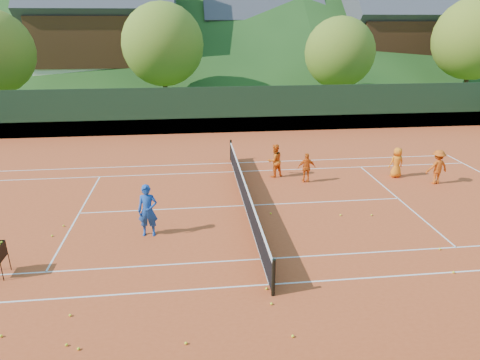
{
  "coord_description": "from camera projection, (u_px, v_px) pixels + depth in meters",
  "views": [
    {
      "loc": [
        -1.98,
        -15.47,
        6.91
      ],
      "look_at": [
        -0.2,
        0.0,
        1.12
      ],
      "focal_mm": 32.0,
      "sensor_mm": 36.0,
      "label": 1
    }
  ],
  "objects": [
    {
      "name": "tennis_ball_13",
      "position": [
        1.0,
        336.0,
        9.92
      ],
      "size": [
        0.07,
        0.07,
        0.07
      ],
      "primitive_type": "sphere",
      "color": "#DFF428",
      "rests_on": "clay_court"
    },
    {
      "name": "tennis_ball_18",
      "position": [
        78.0,
        349.0,
        9.53
      ],
      "size": [
        0.07,
        0.07,
        0.07
      ],
      "primitive_type": "sphere",
      "color": "#DFF428",
      "rests_on": "clay_court"
    },
    {
      "name": "tennis_ball_17",
      "position": [
        52.0,
        236.0,
        14.55
      ],
      "size": [
        0.07,
        0.07,
        0.07
      ],
      "primitive_type": "sphere",
      "color": "#DFF428",
      "rests_on": "clay_court"
    },
    {
      "name": "tennis_ball_1",
      "position": [
        267.0,
        289.0,
        11.68
      ],
      "size": [
        0.07,
        0.07,
        0.07
      ],
      "primitive_type": "sphere",
      "color": "#DFF428",
      "rests_on": "clay_court"
    },
    {
      "name": "student_a",
      "position": [
        275.0,
        161.0,
        19.95
      ],
      "size": [
        0.94,
        0.85,
        1.57
      ],
      "primitive_type": "imported",
      "rotation": [
        0.0,
        0.0,
        3.55
      ],
      "color": "orange",
      "rests_on": "clay_court"
    },
    {
      "name": "perimeter_fence",
      "position": [
        245.0,
        176.0,
        16.59
      ],
      "size": [
        40.4,
        24.24,
        3.0
      ],
      "color": "black",
      "rests_on": "clay_court"
    },
    {
      "name": "tennis_ball_4",
      "position": [
        454.0,
        272.0,
        12.44
      ],
      "size": [
        0.07,
        0.07,
        0.07
      ],
      "primitive_type": "sphere",
      "color": "#DFF428",
      "rests_on": "clay_court"
    },
    {
      "name": "clay_court",
      "position": [
        245.0,
        206.0,
        17.03
      ],
      "size": [
        40.0,
        24.0,
        0.02
      ],
      "primitive_type": "cube",
      "color": "#B4421D",
      "rests_on": "ground"
    },
    {
      "name": "coach",
      "position": [
        148.0,
        211.0,
        14.38
      ],
      "size": [
        0.7,
        0.49,
        1.82
      ],
      "primitive_type": "imported",
      "rotation": [
        0.0,
        0.0,
        -0.08
      ],
      "color": "#18439D",
      "rests_on": "clay_court"
    },
    {
      "name": "chalet_left",
      "position": [
        106.0,
        35.0,
        41.93
      ],
      "size": [
        13.8,
        9.93,
        12.92
      ],
      "color": "beige",
      "rests_on": "ground"
    },
    {
      "name": "student_d",
      "position": [
        437.0,
        167.0,
        19.09
      ],
      "size": [
        1.07,
        0.69,
        1.57
      ],
      "primitive_type": "imported",
      "rotation": [
        0.0,
        0.0,
        3.25
      ],
      "color": "#CA5011",
      "rests_on": "clay_court"
    },
    {
      "name": "tree_c",
      "position": [
        339.0,
        53.0,
        34.21
      ],
      "size": [
        5.6,
        5.6,
        7.35
      ],
      "color": "#3E2618",
      "rests_on": "ground"
    },
    {
      "name": "tennis_ball_6",
      "position": [
        293.0,
        336.0,
        9.91
      ],
      "size": [
        0.07,
        0.07,
        0.07
      ],
      "primitive_type": "sphere",
      "color": "#DFF428",
      "rests_on": "clay_court"
    },
    {
      "name": "tree_b",
      "position": [
        163.0,
        45.0,
        33.41
      ],
      "size": [
        6.4,
        6.4,
        8.4
      ],
      "color": "#3F2719",
      "rests_on": "ground"
    },
    {
      "name": "tennis_ball_19",
      "position": [
        186.0,
        343.0,
        9.7
      ],
      "size": [
        0.07,
        0.07,
        0.07
      ],
      "primitive_type": "sphere",
      "color": "#DFF428",
      "rests_on": "clay_court"
    },
    {
      "name": "student_c",
      "position": [
        397.0,
        162.0,
        19.92
      ],
      "size": [
        0.75,
        0.54,
        1.42
      ],
      "primitive_type": "imported",
      "rotation": [
        0.0,
        0.0,
        3.28
      ],
      "color": "orange",
      "rests_on": "clay_court"
    },
    {
      "name": "chalet_right",
      "position": [
        397.0,
        38.0,
        45.27
      ],
      "size": [
        11.5,
        8.82,
        11.91
      ],
      "color": "beige",
      "rests_on": "ground"
    },
    {
      "name": "tennis_ball_9",
      "position": [
        271.0,
        213.0,
        16.24
      ],
      "size": [
        0.07,
        0.07,
        0.07
      ],
      "primitive_type": "sphere",
      "color": "#DFF428",
      "rests_on": "clay_court"
    },
    {
      "name": "tennis_ball_3",
      "position": [
        70.0,
        315.0,
        10.62
      ],
      "size": [
        0.07,
        0.07,
        0.07
      ],
      "primitive_type": "sphere",
      "color": "#DFF428",
      "rests_on": "clay_court"
    },
    {
      "name": "tennis_ball_20",
      "position": [
        271.0,
        304.0,
        11.05
      ],
      "size": [
        0.07,
        0.07,
        0.07
      ],
      "primitive_type": "sphere",
      "color": "#DFF428",
      "rests_on": "clay_court"
    },
    {
      "name": "tennis_ball_12",
      "position": [
        372.0,
        215.0,
        16.12
      ],
      "size": [
        0.07,
        0.07,
        0.07
      ],
      "primitive_type": "sphere",
      "color": "#DFF428",
      "rests_on": "clay_court"
    },
    {
      "name": "tree_d",
      "position": [
        474.0,
        39.0,
        36.08
      ],
      "size": [
        6.8,
        6.8,
        8.93
      ],
      "color": "#3E2519",
      "rests_on": "ground"
    },
    {
      "name": "tennis_ball_2",
      "position": [
        66.0,
        345.0,
        9.65
      ],
      "size": [
        0.07,
        0.07,
        0.07
      ],
      "primitive_type": "sphere",
      "color": "#DFF428",
      "rests_on": "clay_court"
    },
    {
      "name": "tennis_ball_0",
      "position": [
        341.0,
        215.0,
        16.11
      ],
      "size": [
        0.07,
        0.07,
        0.07
      ],
      "primitive_type": "sphere",
      "color": "#DFF428",
      "rests_on": "clay_court"
    },
    {
      "name": "tennis_ball_8",
      "position": [
        440.0,
        249.0,
        13.71
      ],
      "size": [
        0.07,
        0.07,
        0.07
      ],
      "primitive_type": "sphere",
      "color": "#DFF428",
      "rests_on": "clay_court"
    },
    {
      "name": "court_lines",
      "position": [
        245.0,
        205.0,
        17.02
      ],
      "size": [
        23.83,
        11.03,
        0.0
      ],
      "color": "white",
      "rests_on": "clay_court"
    },
    {
      "name": "student_b",
      "position": [
        307.0,
        168.0,
        19.28
      ],
      "size": [
        0.83,
        0.4,
        1.37
      ],
      "primitive_type": "imported",
      "rotation": [
        0.0,
        0.0,
        3.05
      ],
      "color": "orange",
      "rests_on": "clay_court"
    },
    {
      "name": "chalet_mid",
      "position": [
        261.0,
        40.0,
        47.59
      ],
      "size": [
        12.65,
        8.82,
        11.45
      ],
      "color": "beige",
      "rests_on": "ground"
    },
    {
      "name": "tennis_ball_5",
      "position": [
        64.0,
        226.0,
        15.27
      ],
      "size": [
        0.07,
        0.07,
        0.07
      ],
      "primitive_type": "sphere",
      "color": "#DFF428",
      "rests_on": "clay_court"
    },
    {
      "name": "ground",
      "position": [
        245.0,
        206.0,
        17.03
      ],
      "size": [
        400.0,
        400.0,
        0.0
      ],
      "primitive_type": "plane",
      "color": "#30541A",
      "rests_on": "ground"
    },
    {
      "name": "tennis_net",
      "position": [
        245.0,
        194.0,
        16.85
      ],
      "size": [
        0.1,
        12.07,
        1.1
      ],
      "color": "black",
      "rests_on": "clay_court"
    }
  ]
}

